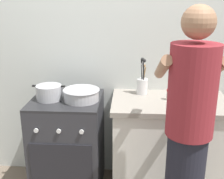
% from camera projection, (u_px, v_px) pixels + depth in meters
% --- Properties ---
extents(back_wall, '(3.20, 0.10, 2.50)m').
position_uv_depth(back_wall, '(130.00, 52.00, 2.64)').
color(back_wall, silver).
rests_on(back_wall, ground).
extents(countertop, '(1.00, 0.60, 0.90)m').
position_uv_depth(countertop, '(168.00, 148.00, 2.54)').
color(countertop, silver).
rests_on(countertop, ground).
extents(stove_range, '(0.60, 0.62, 0.90)m').
position_uv_depth(stove_range, '(69.00, 145.00, 2.59)').
color(stove_range, '#2D2D33').
rests_on(stove_range, ground).
extents(pot, '(0.28, 0.22, 0.13)m').
position_uv_depth(pot, '(49.00, 92.00, 2.41)').
color(pot, '#B2B2B7').
rests_on(pot, stove_range).
extents(mixing_bowl, '(0.31, 0.31, 0.10)m').
position_uv_depth(mixing_bowl, '(81.00, 94.00, 2.39)').
color(mixing_bowl, '#B7B7BC').
rests_on(mixing_bowl, stove_range).
extents(utensil_crock, '(0.10, 0.10, 0.34)m').
position_uv_depth(utensil_crock, '(142.00, 84.00, 2.55)').
color(utensil_crock, silver).
rests_on(utensil_crock, countertop).
extents(spice_bottle, '(0.04, 0.04, 0.09)m').
position_uv_depth(spice_bottle, '(169.00, 95.00, 2.41)').
color(spice_bottle, silver).
rests_on(spice_bottle, countertop).
extents(oil_bottle, '(0.07, 0.07, 0.26)m').
position_uv_depth(oil_bottle, '(195.00, 87.00, 2.40)').
color(oil_bottle, gold).
rests_on(oil_bottle, countertop).
extents(person, '(0.41, 0.50, 1.70)m').
position_uv_depth(person, '(188.00, 139.00, 1.83)').
color(person, black).
rests_on(person, ground).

